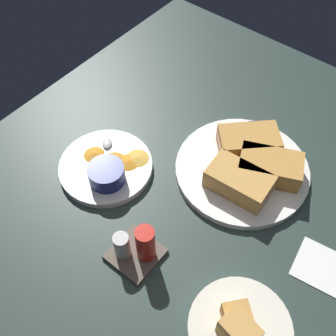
{
  "coord_description": "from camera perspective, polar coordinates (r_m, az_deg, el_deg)",
  "views": [
    {
      "loc": [
        -20.1,
        42.85,
        73.72
      ],
      "look_at": [
        12.99,
        1.82,
        3.0
      ],
      "focal_mm": 44.32,
      "sensor_mm": 36.0,
      "label": 1
    }
  ],
  "objects": [
    {
      "name": "plate_chips_companion",
      "position": [
        0.92,
        -8.53,
        0.15
      ],
      "size": [
        20.5,
        20.5,
        1.6
      ],
      "primitive_type": "cylinder",
      "color": "white",
      "rests_on": "ground_plane"
    },
    {
      "name": "spoon_by_dark_ramekin",
      "position": [
        0.92,
        9.45,
        0.89
      ],
      "size": [
        2.33,
        9.9,
        0.8
      ],
      "color": "silver",
      "rests_on": "plate_sandwich_main"
    },
    {
      "name": "paper_napkin_folded",
      "position": [
        0.85,
        20.71,
        -12.92
      ],
      "size": [
        12.15,
        10.45,
        0.4
      ],
      "primitive_type": "cube",
      "rotation": [
        0.0,
        0.0,
        0.14
      ],
      "color": "white",
      "rests_on": "ground_plane"
    },
    {
      "name": "ramekin_light_gravy",
      "position": [
        0.87,
        -8.47,
        -0.76
      ],
      "size": [
        7.71,
        7.71,
        3.93
      ],
      "color": "navy",
      "rests_on": "plate_chips_companion"
    },
    {
      "name": "plantain_chip_scatter",
      "position": [
        0.91,
        -7.06,
        0.99
      ],
      "size": [
        14.72,
        13.66,
        0.6
      ],
      "color": "orange",
      "rests_on": "plate_chips_companion"
    },
    {
      "name": "sandwich_half_near",
      "position": [
        0.86,
        9.74,
        -1.8
      ],
      "size": [
        13.72,
        8.51,
        4.8
      ],
      "color": "tan",
      "rests_on": "plate_sandwich_main"
    },
    {
      "name": "plate_sandwich_main",
      "position": [
        0.92,
        10.12,
        -0.23
      ],
      "size": [
        29.13,
        29.13,
        1.6
      ],
      "primitive_type": "cylinder",
      "color": "white",
      "rests_on": "ground_plane"
    },
    {
      "name": "ground_plane",
      "position": [
        0.89,
        7.3,
        -5.22
      ],
      "size": [
        110.0,
        110.0,
        3.0
      ],
      "primitive_type": "cube",
      "color": "#283833"
    },
    {
      "name": "sandwich_half_far",
      "position": [
        0.9,
        13.84,
        0.16
      ],
      "size": [
        14.97,
        12.25,
        4.8
      ],
      "color": "#C68C42",
      "rests_on": "plate_sandwich_main"
    },
    {
      "name": "bread_basket_rear",
      "position": [
        0.75,
        9.76,
        -21.01
      ],
      "size": [
        17.55,
        17.55,
        7.81
      ],
      "color": "silver",
      "rests_on": "ground_plane"
    },
    {
      "name": "spoon_by_gravy_ramekin",
      "position": [
        0.94,
        -8.42,
        2.78
      ],
      "size": [
        7.47,
        8.51,
        0.8
      ],
      "color": "silver",
      "rests_on": "plate_chips_companion"
    },
    {
      "name": "ramekin_dark_sauce",
      "position": [
        0.94,
        11.72,
        3.79
      ],
      "size": [
        7.9,
        7.9,
        4.28
      ],
      "color": "#0C144C",
      "rests_on": "plate_sandwich_main"
    },
    {
      "name": "sandwich_half_extra",
      "position": [
        0.93,
        11.02,
        3.56
      ],
      "size": [
        14.62,
        14.51,
        4.8
      ],
      "color": "#C68C42",
      "rests_on": "plate_sandwich_main"
    },
    {
      "name": "condiment_caddy",
      "position": [
        0.78,
        -4.3,
        -10.85
      ],
      "size": [
        9.0,
        9.0,
        9.5
      ],
      "color": "brown",
      "rests_on": "ground_plane"
    }
  ]
}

